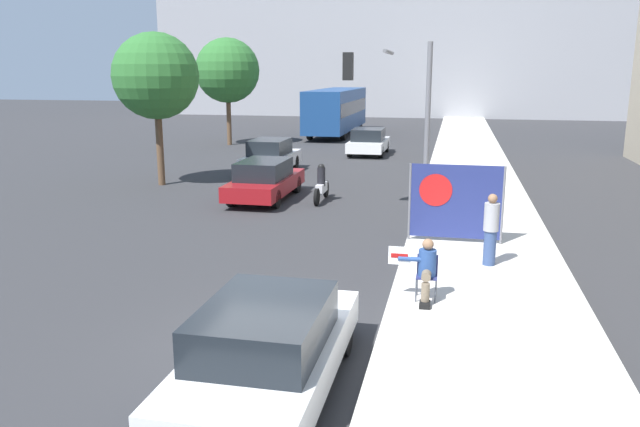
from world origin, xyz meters
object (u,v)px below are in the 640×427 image
at_px(traffic_light_pole, 396,99).
at_px(street_tree_midblock, 227,71).
at_px(seated_protester, 426,268).
at_px(jogger_on_sidewalk, 491,229).
at_px(parked_car_curbside, 268,347).
at_px(street_tree_near_curb, 156,76).
at_px(motorcycle_on_road, 321,185).
at_px(car_on_road_midblock, 271,156).
at_px(car_on_road_nearest, 265,180).
at_px(protest_banner, 455,202).
at_px(city_bus_on_road, 336,109).
at_px(car_on_road_distant, 369,142).

bearing_deg(traffic_light_pole, street_tree_midblock, 124.46).
xyz_separation_m(seated_protester, jogger_on_sidewalk, (1.32, 2.60, 0.19)).
distance_m(traffic_light_pole, parked_car_curbside, 12.04).
bearing_deg(street_tree_near_curb, motorcycle_on_road, -14.81).
relative_size(car_on_road_midblock, street_tree_midblock, 0.66).
bearing_deg(parked_car_curbside, car_on_road_nearest, 107.29).
bearing_deg(car_on_road_nearest, street_tree_midblock, 114.41).
distance_m(jogger_on_sidewalk, protest_banner, 2.05).
distance_m(parked_car_curbside, city_bus_on_road, 36.98).
height_order(jogger_on_sidewalk, street_tree_near_curb, street_tree_near_curb).
bearing_deg(city_bus_on_road, protest_banner, -73.35).
bearing_deg(seated_protester, protest_banner, 103.75).
bearing_deg(seated_protester, car_on_road_midblock, 136.92).
xyz_separation_m(car_on_road_distant, street_tree_near_curb, (-6.89, -11.01, 3.57)).
xyz_separation_m(car_on_road_nearest, street_tree_midblock, (-7.16, 15.78, 3.80)).
bearing_deg(parked_car_curbside, jogger_on_sidewalk, 62.51).
xyz_separation_m(protest_banner, parked_car_curbside, (-2.51, -8.27, -0.52)).
distance_m(seated_protester, car_on_road_nearest, 11.21).
distance_m(seated_protester, protest_banner, 4.52).
height_order(parked_car_curbside, motorcycle_on_road, parked_car_curbside).
relative_size(seated_protester, parked_car_curbside, 0.27).
xyz_separation_m(seated_protester, protest_banner, (0.51, 4.47, 0.41)).
xyz_separation_m(jogger_on_sidewalk, parked_car_curbside, (-3.33, -6.40, -0.29)).
height_order(seated_protester, street_tree_near_curb, street_tree_near_curb).
xyz_separation_m(protest_banner, street_tree_near_curb, (-11.58, 6.87, 3.07)).
relative_size(car_on_road_midblock, car_on_road_distant, 1.02).
bearing_deg(traffic_light_pole, city_bus_on_road, 104.76).
xyz_separation_m(jogger_on_sidewalk, motorcycle_on_road, (-5.40, 6.89, -0.43)).
height_order(traffic_light_pole, parked_car_curbside, traffic_light_pole).
xyz_separation_m(car_on_road_nearest, motorcycle_on_road, (2.04, 0.10, -0.15)).
bearing_deg(traffic_light_pole, jogger_on_sidewalk, -62.69).
height_order(jogger_on_sidewalk, traffic_light_pole, traffic_light_pole).
distance_m(car_on_road_nearest, street_tree_near_curb, 6.41).
relative_size(parked_car_curbside, city_bus_on_road, 0.40).
height_order(seated_protester, motorcycle_on_road, seated_protester).
xyz_separation_m(parked_car_curbside, car_on_road_midblock, (-5.59, 18.90, 0.05)).
xyz_separation_m(seated_protester, city_bus_on_road, (-7.93, 32.69, 1.05)).
distance_m(jogger_on_sidewalk, traffic_light_pole, 6.48).
bearing_deg(car_on_road_midblock, motorcycle_on_road, -57.84).
bearing_deg(protest_banner, car_on_road_distant, 104.69).
bearing_deg(parked_car_curbside, traffic_light_pole, 86.97).
bearing_deg(car_on_road_distant, seated_protester, -79.41).
xyz_separation_m(protest_banner, car_on_road_midblock, (-8.11, 10.63, -0.46)).
bearing_deg(car_on_road_nearest, car_on_road_distant, 81.51).
xyz_separation_m(parked_car_curbside, street_tree_near_curb, (-9.06, 15.14, 3.58)).
xyz_separation_m(jogger_on_sidewalk, car_on_road_midblock, (-8.92, 12.50, -0.24)).
distance_m(city_bus_on_road, street_tree_midblock, 9.59).
height_order(protest_banner, car_on_road_nearest, protest_banner).
distance_m(seated_protester, car_on_road_midblock, 16.91).
height_order(parked_car_curbside, car_on_road_midblock, car_on_road_midblock).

